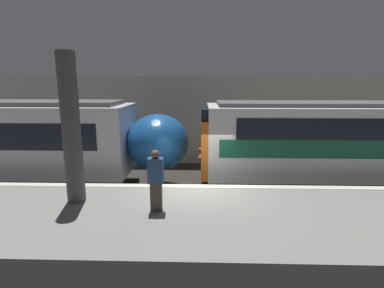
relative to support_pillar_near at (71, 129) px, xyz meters
name	(u,v)px	position (x,y,z in m)	size (l,w,h in m)	color
ground_plane	(197,218)	(3.23, 1.38, -3.07)	(120.00, 120.00, 0.00)	#282623
platform	(195,233)	(3.23, -0.68, -2.52)	(40.00, 4.13, 1.12)	slate
station_rear_barrier	(199,120)	(3.23, 8.05, -0.77)	(50.00, 0.15, 4.61)	#B2AD9E
support_pillar_near	(71,129)	(0.00, 0.00, 0.00)	(0.47, 0.47, 3.92)	#47474C
person_waiting	(156,179)	(2.25, -0.54, -1.15)	(0.38, 0.24, 1.55)	#473D33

